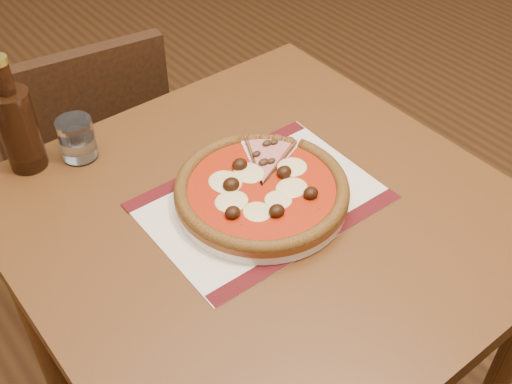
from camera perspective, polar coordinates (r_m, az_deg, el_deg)
table at (r=1.15m, az=0.62°, el=-5.34°), size 0.80×0.80×0.75m
chair_far at (r=1.68m, az=-14.72°, el=2.83°), size 0.45×0.45×0.82m
placemat at (r=1.10m, az=0.50°, el=-0.82°), size 0.39×0.29×0.00m
plate at (r=1.09m, az=0.50°, el=-0.43°), size 0.29×0.29×0.02m
pizza at (r=1.08m, az=0.51°, el=0.32°), size 0.30×0.30×0.04m
ham_slice at (r=1.15m, az=1.06°, el=3.49°), size 0.13×0.12×0.02m
water_glass at (r=1.21m, az=-15.62°, el=4.57°), size 0.08×0.08×0.08m
bottle at (r=1.19m, az=-20.38°, el=5.53°), size 0.07×0.07×0.22m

